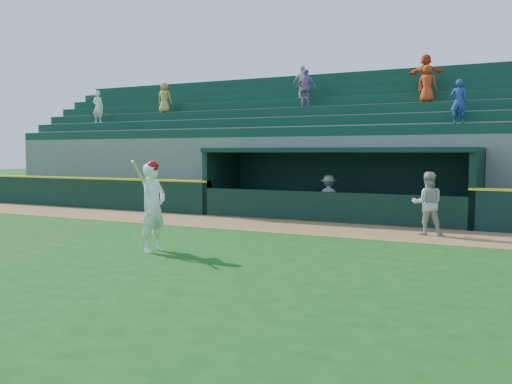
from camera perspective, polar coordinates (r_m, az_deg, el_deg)
ground at (r=13.18m, az=-3.21°, el=-6.08°), size 120.00×120.00×0.00m
warning_track at (r=17.53m, az=4.97°, el=-3.56°), size 40.00×3.00×0.01m
field_wall_left at (r=25.93m, az=-19.39°, el=0.00°), size 15.50×0.30×1.20m
wall_stripe_left at (r=25.90m, az=-19.42°, el=1.39°), size 15.50×0.32×0.06m
dugout_player_front at (r=16.55m, az=16.78°, el=-1.11°), size 1.01×0.89×1.76m
dugout_player_inside at (r=20.01m, az=7.28°, el=-0.47°), size 1.09×0.80×1.52m
dugout at (r=20.30m, az=8.33°, el=1.28°), size 9.40×2.80×2.46m
stands at (r=24.64m, az=11.87°, el=4.13°), size 34.50×6.25×7.13m
batter_at_plate at (r=13.41m, az=-10.25°, el=-1.42°), size 0.54×0.87×2.13m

